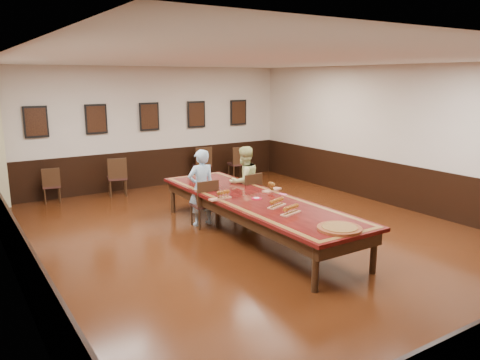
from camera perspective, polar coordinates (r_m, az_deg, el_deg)
floor at (r=8.77m, az=1.78°, el=-7.05°), size 8.00×10.00×0.02m
ceiling at (r=8.28m, az=1.93°, el=14.47°), size 8.00×10.00×0.02m
wall_back at (r=12.79m, az=-11.06°, el=6.27°), size 8.00×0.02×3.20m
wall_left at (r=6.97m, az=-26.44°, el=0.27°), size 0.02×10.00×3.20m
wall_right at (r=11.13m, az=19.18°, el=4.95°), size 0.02×10.00×3.20m
chair_man at (r=9.29m, az=-4.45°, el=-2.79°), size 0.47×0.51×0.96m
chair_woman at (r=9.89m, az=0.89°, el=-1.82°), size 0.51×0.54×0.96m
spare_chair_a at (r=11.95m, az=-22.03°, el=-0.54°), size 0.45×0.48×0.85m
spare_chair_b at (r=12.09m, az=-14.77°, el=0.43°), size 0.56×0.59×0.98m
spare_chair_c at (r=13.37m, az=-4.71°, el=1.97°), size 0.55×0.59×1.01m
spare_chair_d at (r=13.64m, az=-0.36°, el=2.12°), size 0.52×0.55×0.96m
person_man at (r=9.31m, az=-4.75°, el=-0.94°), size 0.58×0.39×1.54m
person_woman at (r=9.91m, az=0.51°, el=-0.19°), size 0.81×0.67×1.50m
pink_phone at (r=8.85m, az=5.24°, el=-1.75°), size 0.12×0.16×0.01m
wainscoting at (r=8.62m, az=1.80°, el=-3.85°), size 8.00×10.00×1.00m
conference_table at (r=8.59m, az=1.81°, el=-3.14°), size 1.40×5.00×0.76m
posters at (r=12.69m, az=-11.00°, el=7.59°), size 6.14×0.04×0.74m
flight_a at (r=8.48m, az=-2.29°, el=-1.86°), size 0.43×0.15×0.16m
flight_b at (r=9.09m, az=3.89°, el=-0.84°), size 0.50×0.29×0.18m
flight_c at (r=7.98m, az=4.51°, el=-2.81°), size 0.43×0.26×0.15m
flight_d at (r=7.58m, az=6.22°, el=-3.65°), size 0.43×0.23×0.15m
red_plate_grp at (r=8.50m, az=2.03°, el=-2.26°), size 0.19×0.19×0.02m
carved_platter at (r=6.94m, az=12.04°, el=-5.79°), size 0.80×0.80×0.05m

